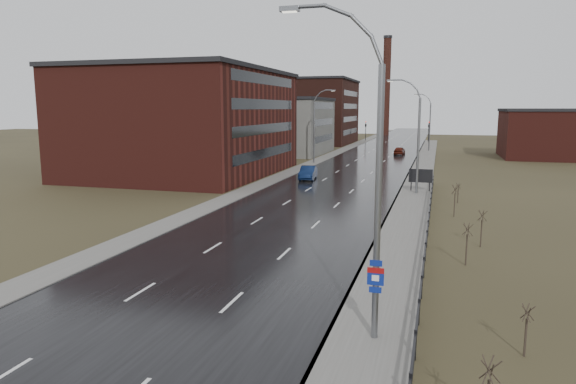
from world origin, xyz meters
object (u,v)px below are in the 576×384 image
Objects in this scene: billboard at (421,176)px; car_far at (399,151)px; streetlight_main at (369,179)px; car_near at (308,173)px.

billboard is 0.55× the size of car_far.
streetlight_main is 2.73× the size of car_far.
car_near is at bearing 80.53° from car_far.
car_far is at bearing 97.06° from billboard.
car_near is 1.11× the size of car_far.
billboard is (0.63, 35.50, -4.40)m from streetlight_main.
car_far is at bearing 71.70° from car_near.
car_near is (-13.32, 5.93, -0.85)m from billboard.
billboard is 0.49× the size of car_near.
streetlight_main is 43.65m from car_near.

